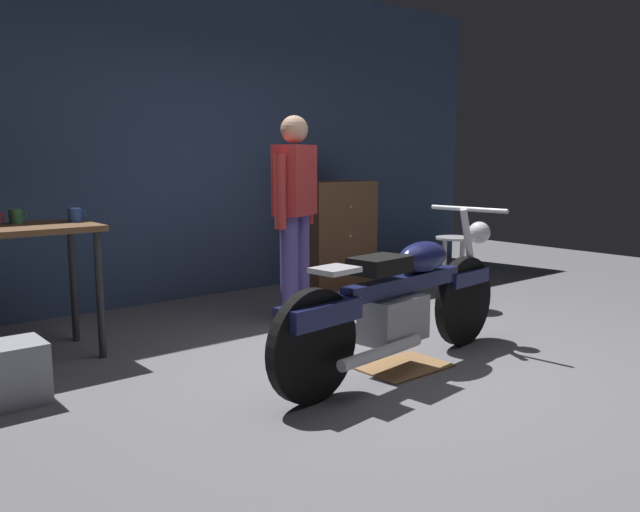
% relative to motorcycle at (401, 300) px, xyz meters
% --- Properties ---
extents(ground_plane, '(12.00, 12.00, 0.00)m').
position_rel_motorcycle_xyz_m(ground_plane, '(-0.07, 0.04, -0.45)').
color(ground_plane, slate).
extents(back_wall, '(8.00, 0.12, 3.10)m').
position_rel_motorcycle_xyz_m(back_wall, '(-0.07, 2.84, 1.10)').
color(back_wall, '#384C70').
rests_on(back_wall, ground_plane).
extents(motorcycle, '(2.18, 0.65, 1.00)m').
position_rel_motorcycle_xyz_m(motorcycle, '(0.00, 0.00, 0.00)').
color(motorcycle, black).
rests_on(motorcycle, ground_plane).
extents(person_standing, '(0.52, 0.36, 1.67)m').
position_rel_motorcycle_xyz_m(person_standing, '(0.23, 1.40, 0.48)').
color(person_standing, '#554997').
rests_on(person_standing, ground_plane).
extents(shop_stool, '(0.32, 0.32, 0.64)m').
position_rel_motorcycle_xyz_m(shop_stool, '(1.63, 0.91, 0.05)').
color(shop_stool, '#B2B2B7').
rests_on(shop_stool, ground_plane).
extents(wooden_dresser, '(0.80, 0.47, 1.10)m').
position_rel_motorcycle_xyz_m(wooden_dresser, '(1.46, 2.34, 0.10)').
color(wooden_dresser, brown).
rests_on(wooden_dresser, ground_plane).
extents(drip_tray, '(0.56, 0.40, 0.01)m').
position_rel_motorcycle_xyz_m(drip_tray, '(0.04, 0.00, -0.44)').
color(drip_tray, olive).
rests_on(drip_tray, ground_plane).
extents(storage_bin, '(0.44, 0.32, 0.34)m').
position_rel_motorcycle_xyz_m(storage_bin, '(-2.12, 0.95, -0.28)').
color(storage_bin, gray).
rests_on(storage_bin, ground_plane).
extents(mug_green_speckled, '(0.12, 0.08, 0.10)m').
position_rel_motorcycle_xyz_m(mug_green_speckled, '(-1.76, 1.88, 0.50)').
color(mug_green_speckled, '#3D7F4C').
rests_on(mug_green_speckled, workbench).
extents(mug_blue_enamel, '(0.12, 0.09, 0.10)m').
position_rel_motorcycle_xyz_m(mug_blue_enamel, '(-1.41, 1.74, 0.50)').
color(mug_blue_enamel, '#2D51AD').
rests_on(mug_blue_enamel, workbench).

